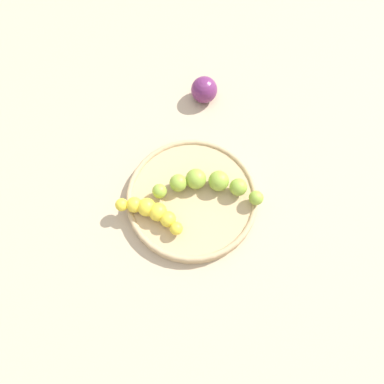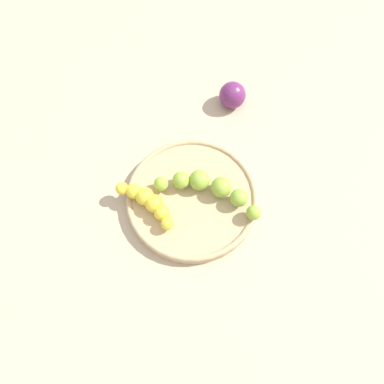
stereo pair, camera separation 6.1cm
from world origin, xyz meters
name	(u,v)px [view 1 (the left image)]	position (x,y,z in m)	size (l,w,h in m)	color
ground_plane	(192,200)	(0.00, 0.00, 0.00)	(2.40, 2.40, 0.00)	tan
fruit_bowl	(192,198)	(0.00, 0.00, 0.01)	(0.23, 0.23, 0.02)	tan
banana_green	(208,184)	(-0.02, -0.02, 0.04)	(0.19, 0.08, 0.04)	#8CAD38
banana_yellow	(151,211)	(0.06, 0.05, 0.03)	(0.12, 0.05, 0.03)	yellow
plum_purple	(204,90)	(0.04, -0.22, 0.03)	(0.05, 0.05, 0.05)	#662659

